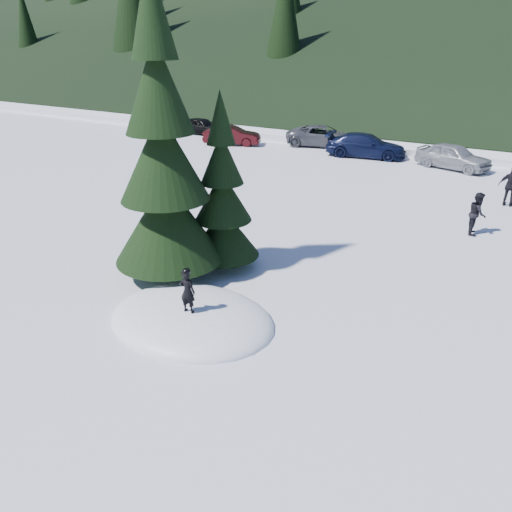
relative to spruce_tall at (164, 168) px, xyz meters
The scene contains 12 objects.
ground 4.37m from the spruce_tall, 39.29° to the right, with size 200.00×200.00×0.00m, color white.
snow_mound 4.37m from the spruce_tall, 39.29° to the right, with size 4.48×3.52×0.96m, color white.
spruce_tall is the anchor object (origin of this frame).
spruce_short 2.11m from the spruce_tall, 54.46° to the left, with size 2.20×2.20×5.37m.
child_skier 3.92m from the spruce_tall, 41.66° to the right, with size 0.40×0.26×1.10m, color black.
adult_0 11.50m from the spruce_tall, 49.62° to the left, with size 0.76×0.59×1.57m, color black.
adult_1 15.27m from the spruce_tall, 58.31° to the left, with size 1.04×0.43×1.77m, color black.
car_0 24.32m from the spruce_tall, 124.84° to the left, with size 1.44×3.59×1.22m, color black.
car_1 20.34m from the spruce_tall, 118.62° to the left, with size 1.32×3.79×1.25m, color #33090B.
car_2 21.09m from the spruce_tall, 101.65° to the left, with size 2.23×4.84×1.35m, color #4F5057.
car_3 19.03m from the spruce_tall, 92.09° to the left, with size 1.93×4.75×1.38m, color black.
car_4 19.18m from the spruce_tall, 76.49° to the left, with size 1.63×4.05×1.38m, color gray.
Camera 1 is at (7.16, -8.58, 6.67)m, focal length 35.00 mm.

